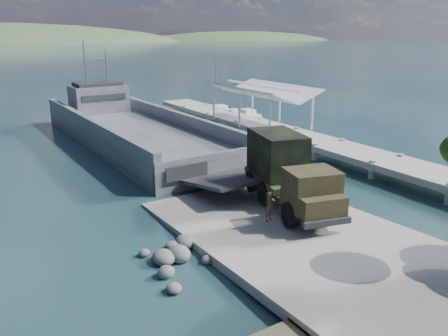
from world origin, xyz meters
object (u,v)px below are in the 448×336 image
sailboat_far (217,111)px  pier (267,122)px  sailboat_near (243,115)px  military_truck (287,172)px  landing_craft (134,135)px  soldier (269,214)px

sailboat_far → pier: bearing=-100.5°
pier → sailboat_near: (4.13, 10.31, -1.22)m
military_truck → sailboat_near: (15.10, 26.53, -2.12)m
pier → landing_craft: size_ratio=1.26×
pier → sailboat_near: 11.18m
soldier → landing_craft: bearing=66.7°
pier → sailboat_far: (3.00, 14.95, -1.23)m
pier → sailboat_far: 15.29m
pier → sailboat_near: bearing=68.2°
pier → military_truck: (-10.97, -16.22, 0.90)m
sailboat_near → sailboat_far: size_ratio=1.02×
landing_craft → soldier: bearing=-94.7°
soldier → military_truck: bearing=16.4°
soldier → sailboat_near: (18.07, 28.71, -0.91)m
landing_craft → sailboat_far: 18.52m
pier → landing_craft: landing_craft is taller
landing_craft → sailboat_far: bearing=32.0°
pier → soldier: 23.09m
landing_craft → military_truck: 21.17m
pier → military_truck: pier is taller
sailboat_near → sailboat_far: (-1.13, 4.64, -0.01)m
sailboat_near → pier: bearing=-112.4°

